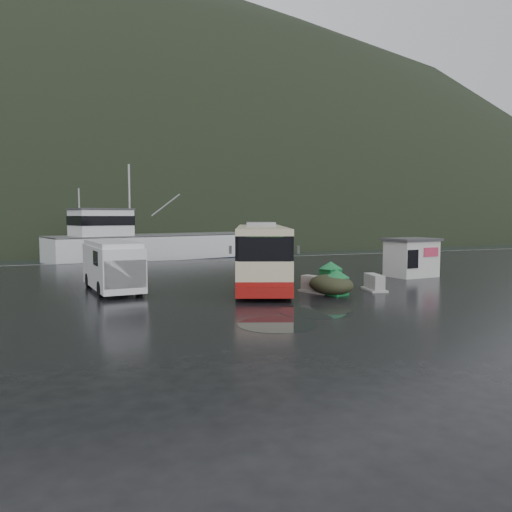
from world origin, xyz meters
name	(u,v)px	position (x,y,z in m)	size (l,w,h in m)	color
ground	(254,291)	(0.00, 0.00, 0.00)	(160.00, 160.00, 0.00)	black
harbor_water	(93,232)	(0.00, 110.00, 0.00)	(300.00, 180.00, 0.02)	black
quay_edge	(171,260)	(0.00, 20.00, 0.00)	(160.00, 0.60, 1.50)	#999993
headland	(92,224)	(10.00, 250.00, 0.00)	(780.00, 540.00, 570.00)	black
coach_bus	(261,284)	(1.43, 2.39, 0.00)	(3.21, 12.93, 3.66)	#BCB28E
white_van	(113,291)	(-6.98, 2.95, 0.00)	(2.21, 6.42, 2.69)	silver
waste_bin_left	(336,295)	(3.37, -2.87, 0.00)	(0.94, 0.94, 1.31)	#147234
waste_bin_right	(330,285)	(5.10, 0.61, 0.00)	(0.98, 0.98, 1.37)	#147234
dome_tent	(331,295)	(3.18, -2.65, 0.00)	(1.89, 2.65, 1.04)	#2D301D
ticket_kiosk	(411,276)	(12.08, 2.00, 0.00)	(3.26, 2.47, 2.55)	beige
jersey_barrier_a	(316,292)	(2.82, -1.70, 0.00)	(0.86, 1.73, 0.86)	#999993
jersey_barrier_b	(374,291)	(6.05, -2.34, 0.00)	(0.89, 1.77, 0.89)	#999993
fishing_trawler	(158,253)	(0.75, 29.79, 0.00)	(27.18, 5.95, 10.87)	silver
puddles	(299,317)	(-0.97, -7.13, 0.01)	(5.58, 4.65, 0.01)	black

